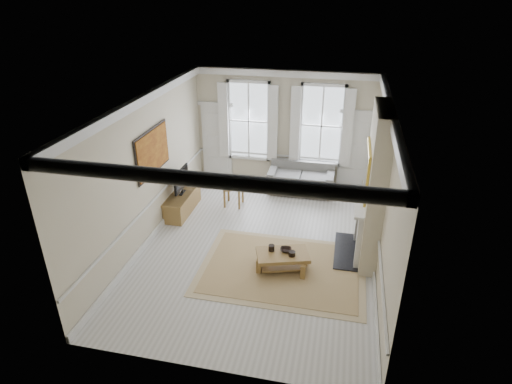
% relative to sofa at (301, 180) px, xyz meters
% --- Properties ---
extents(floor, '(7.20, 7.20, 0.00)m').
position_rel_sofa_xyz_m(floor, '(-0.60, -3.11, -0.36)').
color(floor, '#B7B5AD').
rests_on(floor, ground).
extents(ceiling, '(7.20, 7.20, 0.00)m').
position_rel_sofa_xyz_m(ceiling, '(-0.60, -3.11, 3.04)').
color(ceiling, white).
rests_on(ceiling, back_wall).
extents(back_wall, '(5.20, 0.00, 5.20)m').
position_rel_sofa_xyz_m(back_wall, '(-0.60, 0.49, 1.34)').
color(back_wall, beige).
rests_on(back_wall, floor).
extents(left_wall, '(0.00, 7.20, 7.20)m').
position_rel_sofa_xyz_m(left_wall, '(-3.20, -3.11, 1.34)').
color(left_wall, beige).
rests_on(left_wall, floor).
extents(right_wall, '(0.00, 7.20, 7.20)m').
position_rel_sofa_xyz_m(right_wall, '(2.00, -3.11, 1.34)').
color(right_wall, beige).
rests_on(right_wall, floor).
extents(window_left, '(1.26, 0.20, 2.20)m').
position_rel_sofa_xyz_m(window_left, '(-1.65, 0.44, 1.54)').
color(window_left, '#B2BCC6').
rests_on(window_left, back_wall).
extents(window_right, '(1.26, 0.20, 2.20)m').
position_rel_sofa_xyz_m(window_right, '(0.45, 0.44, 1.54)').
color(window_right, '#B2BCC6').
rests_on(window_right, back_wall).
extents(door_left, '(0.90, 0.08, 2.30)m').
position_rel_sofa_xyz_m(door_left, '(-2.65, 0.45, 0.79)').
color(door_left, silver).
rests_on(door_left, floor).
extents(door_right, '(0.90, 0.08, 2.30)m').
position_rel_sofa_xyz_m(door_right, '(1.45, 0.45, 0.79)').
color(door_right, silver).
rests_on(door_right, floor).
extents(painting, '(0.05, 1.66, 1.06)m').
position_rel_sofa_xyz_m(painting, '(-3.16, -2.81, 1.69)').
color(painting, '#B2711E').
rests_on(painting, left_wall).
extents(chimney_breast, '(0.35, 1.70, 3.38)m').
position_rel_sofa_xyz_m(chimney_breast, '(1.83, -2.91, 1.34)').
color(chimney_breast, beige).
rests_on(chimney_breast, floor).
extents(hearth, '(0.55, 1.50, 0.05)m').
position_rel_sofa_xyz_m(hearth, '(1.40, -2.91, -0.34)').
color(hearth, black).
rests_on(hearth, floor).
extents(fireplace, '(0.21, 1.45, 1.33)m').
position_rel_sofa_xyz_m(fireplace, '(1.60, -2.91, 0.37)').
color(fireplace, silver).
rests_on(fireplace, floor).
extents(mirror, '(0.06, 1.26, 1.06)m').
position_rel_sofa_xyz_m(mirror, '(1.61, -2.91, 1.69)').
color(mirror, gold).
rests_on(mirror, chimney_breast).
extents(sofa, '(1.86, 0.90, 0.86)m').
position_rel_sofa_xyz_m(sofa, '(0.00, 0.00, 0.00)').
color(sofa, '#60605D').
rests_on(sofa, floor).
extents(side_table, '(0.62, 0.62, 0.60)m').
position_rel_sofa_xyz_m(side_table, '(-1.70, -1.22, 0.13)').
color(side_table, brown).
rests_on(side_table, floor).
extents(rug, '(3.50, 2.60, 0.02)m').
position_rel_sofa_xyz_m(rug, '(0.06, -3.85, -0.35)').
color(rug, tan).
rests_on(rug, floor).
extents(coffee_table, '(1.23, 0.93, 0.41)m').
position_rel_sofa_xyz_m(coffee_table, '(0.06, -3.85, -0.03)').
color(coffee_table, brown).
rests_on(coffee_table, rug).
extents(ceramic_pot_a, '(0.13, 0.13, 0.13)m').
position_rel_sofa_xyz_m(ceramic_pot_a, '(-0.19, -3.80, 0.11)').
color(ceramic_pot_a, black).
rests_on(ceramic_pot_a, coffee_table).
extents(ceramic_pot_b, '(0.15, 0.15, 0.10)m').
position_rel_sofa_xyz_m(ceramic_pot_b, '(0.26, -3.90, 0.10)').
color(ceramic_pot_b, black).
rests_on(ceramic_pot_b, coffee_table).
extents(bowl, '(0.26, 0.26, 0.06)m').
position_rel_sofa_xyz_m(bowl, '(0.11, -3.75, 0.08)').
color(bowl, black).
rests_on(bowl, coffee_table).
extents(tv_stand, '(0.49, 1.53, 0.55)m').
position_rel_sofa_xyz_m(tv_stand, '(-2.94, -1.87, -0.09)').
color(tv_stand, brown).
rests_on(tv_stand, floor).
extents(tv, '(0.08, 0.90, 0.68)m').
position_rel_sofa_xyz_m(tv, '(-2.92, -1.87, 0.58)').
color(tv, black).
rests_on(tv, tv_stand).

